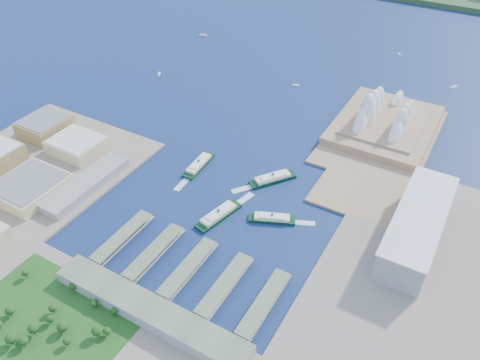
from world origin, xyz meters
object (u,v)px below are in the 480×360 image
Objects in this scene: ferry_c at (219,213)px; ferry_d at (272,217)px; toaster_building at (417,226)px; ferry_b at (273,177)px; ferry_a at (199,163)px; opera_house at (388,110)px.

ferry_c reaches higher than ferry_d.
toaster_building is 151.87m from ferry_d.
ferry_b is at bearing 2.76° from ferry_d.
toaster_building is at bearing -1.87° from ferry_a.
ferry_b is (94.51, 21.60, 0.07)m from ferry_a.
opera_house is at bearing 45.86° from ferry_a.
ferry_a reaches higher than ferry_d.
ferry_a is 1.12× the size of ferry_d.
toaster_building reaches higher than ferry_d.
toaster_building is 269.76m from ferry_a.
opera_house is 3.07× the size of ferry_b.
ferry_a is 132.76m from ferry_d.
ferry_c is (-22.49, -89.12, 0.18)m from ferry_b.
ferry_b is at bearing 174.68° from toaster_building.
toaster_building is 2.67× the size of ferry_a.
ferry_c is 1.17× the size of ferry_d.
ferry_d is (125.89, -42.16, -0.58)m from ferry_a.
opera_house is at bearing -98.53° from ferry_c.
ferry_b is 91.92m from ferry_c.
ferry_c is (-107.28, -272.84, -26.27)m from opera_house.
ferry_b is (-174.78, 16.28, -14.95)m from toaster_building.
toaster_building is 2.99× the size of ferry_d.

